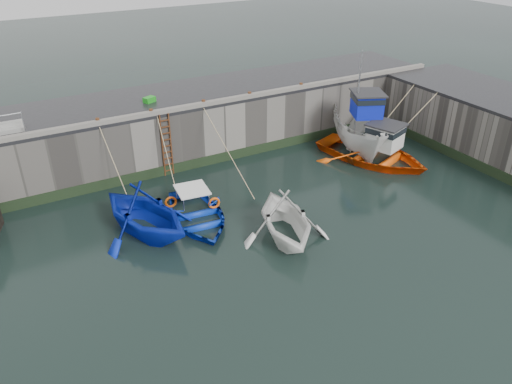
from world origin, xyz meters
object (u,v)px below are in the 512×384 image
bollard_a (98,121)px  bollard_e (301,85)px  bollard_b (151,112)px  bollard_c (204,103)px  boat_near_white (147,233)px  ladder (167,145)px  bollard_d (250,94)px  boat_near_blue (197,220)px  boat_far_white (361,131)px  boat_near_blacktrim (285,237)px  fish_crate (149,100)px  boat_far_orange (373,153)px

bollard_a → bollard_e: same height
bollard_b → bollard_a: bearing=180.0°
bollard_a → bollard_c: bearing=0.0°
boat_near_white → bollard_b: (2.21, 4.85, 3.30)m
ladder → bollard_e: (8.00, 0.34, 1.71)m
bollard_a → bollard_d: bearing=0.0°
bollard_a → bollard_d: size_ratio=1.00×
bollard_e → boat_near_white: bearing=-155.6°
bollard_b → bollard_c: same height
boat_near_blue → boat_far_white: boat_far_white is taller
boat_near_blue → bollard_d: bearing=49.9°
boat_near_blacktrim → bollard_c: 8.53m
boat_near_blacktrim → bollard_b: size_ratio=15.70×
ladder → boat_near_white: ladder is taller
boat_near_blacktrim → boat_far_white: boat_far_white is taller
boat_near_blue → bollard_e: bearing=37.0°
ladder → bollard_e: bollard_e is taller
boat_near_blacktrim → bollard_a: size_ratio=15.70×
boat_near_blue → fish_crate: bearing=92.2°
boat_near_blacktrim → boat_far_white: bearing=48.1°
fish_crate → ladder: bearing=-114.9°
boat_near_white → fish_crate: (2.73, 6.63, 3.29)m
boat_near_white → bollard_e: size_ratio=17.23×
bollard_b → bollard_d: (5.30, 0.00, 0.00)m
ladder → boat_far_white: size_ratio=0.46×
boat_near_blue → bollard_a: bearing=123.3°
boat_near_blue → boat_far_white: 11.16m
boat_far_white → bollard_c: 8.82m
bollard_e → boat_near_blacktrim: bearing=-126.9°
bollard_a → bollard_c: 5.20m
fish_crate → bollard_c: size_ratio=2.05×
boat_near_blacktrim → boat_far_orange: size_ratio=0.61×
fish_crate → bollard_a: (-3.02, -1.78, 0.01)m
bollard_b → bollard_d: same height
boat_far_white → bollard_c: bearing=-172.8°
boat_far_orange → bollard_a: 13.93m
boat_far_white → bollard_e: (-2.34, 2.55, 2.24)m
boat_near_blue → boat_far_orange: 10.56m
bollard_b → bollard_e: same height
bollard_c → bollard_d: same height
bollard_b → bollard_c: (2.70, 0.00, 0.00)m
bollard_a → bollard_d: (7.80, 0.00, 0.00)m
boat_far_white → bollard_b: bearing=-168.6°
boat_far_orange → bollard_d: size_ratio=25.90×
bollard_a → bollard_b: (2.50, 0.00, 0.00)m
bollard_a → boat_far_white: bearing=-10.8°
bollard_a → bollard_c: (5.20, 0.00, 0.00)m
bollard_c → bollard_e: 5.80m
bollard_c → boat_far_white: bearing=-17.4°
boat_far_white → bollard_c: boat_far_white is taller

